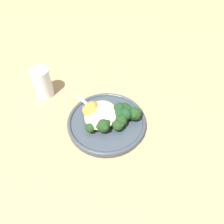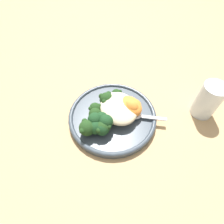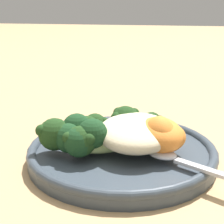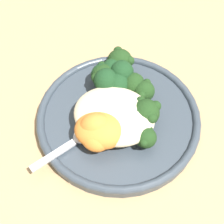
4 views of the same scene
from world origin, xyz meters
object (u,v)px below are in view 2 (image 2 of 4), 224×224
object	(u,v)px
water_glass	(208,100)
broccoli_stalk_1	(107,101)
spoon	(139,116)
quinoa_mound	(119,108)
broccoli_stalk_2	(100,110)
sweet_potato_chunk_1	(132,107)
broccoli_stalk_5	(105,126)
sweet_potato_chunk_2	(131,107)
plate	(112,116)
broccoli_stalk_4	(94,125)
sweet_potato_chunk_0	(130,106)
broccoli_stalk_0	(117,99)
broccoli_stalk_3	(101,116)
kale_tuft	(100,123)

from	to	relation	value
water_glass	broccoli_stalk_1	bearing A→B (deg)	-115.62
broccoli_stalk_1	spoon	world-z (taller)	broccoli_stalk_1
quinoa_mound	broccoli_stalk_2	world-z (taller)	quinoa_mound
quinoa_mound	sweet_potato_chunk_1	world-z (taller)	same
broccoli_stalk_2	water_glass	xyz separation A→B (m)	(0.10, 0.27, 0.02)
sweet_potato_chunk_1	spoon	bearing A→B (deg)	22.75
broccoli_stalk_2	sweet_potato_chunk_1	bearing A→B (deg)	-158.54
sweet_potato_chunk_1	broccoli_stalk_5	bearing A→B (deg)	-75.43
sweet_potato_chunk_2	plate	bearing A→B (deg)	-108.49
sweet_potato_chunk_1	water_glass	bearing A→B (deg)	70.38
broccoli_stalk_4	sweet_potato_chunk_0	xyz separation A→B (m)	(-0.02, 0.11, 0.00)
broccoli_stalk_4	water_glass	distance (m)	0.31
plate	broccoli_stalk_0	bearing A→B (deg)	141.72
broccoli_stalk_3	sweet_potato_chunk_2	size ratio (longest dim) A/B	2.16
broccoli_stalk_4	broccoli_stalk_5	size ratio (longest dim) A/B	1.61
plate	sweet_potato_chunk_2	world-z (taller)	sweet_potato_chunk_2
sweet_potato_chunk_0	water_glass	xyz separation A→B (m)	(0.07, 0.20, 0.01)
plate	broccoli_stalk_4	size ratio (longest dim) A/B	1.86
quinoa_mound	spoon	world-z (taller)	quinoa_mound
plate	sweet_potato_chunk_2	xyz separation A→B (m)	(0.02, 0.05, 0.03)
plate	broccoli_stalk_3	world-z (taller)	broccoli_stalk_3
water_glass	broccoli_stalk_5	bearing A→B (deg)	-99.12
broccoli_stalk_1	broccoli_stalk_0	bearing A→B (deg)	-93.15
broccoli_stalk_1	broccoli_stalk_2	xyz separation A→B (m)	(0.02, -0.03, -0.01)
broccoli_stalk_4	sweet_potato_chunk_0	world-z (taller)	same
broccoli_stalk_3	sweet_potato_chunk_1	bearing A→B (deg)	-169.12
plate	sweet_potato_chunk_2	size ratio (longest dim) A/B	5.32
broccoli_stalk_1	kale_tuft	distance (m)	0.08
spoon	kale_tuft	bearing A→B (deg)	-152.71
broccoli_stalk_0	sweet_potato_chunk_0	distance (m)	0.05
kale_tuft	broccoli_stalk_1	bearing A→B (deg)	142.88
plate	broccoli_stalk_4	distance (m)	0.07
broccoli_stalk_0	kale_tuft	world-z (taller)	kale_tuft
broccoli_stalk_0	water_glass	world-z (taller)	water_glass
quinoa_mound	broccoli_stalk_3	world-z (taller)	quinoa_mound
broccoli_stalk_1	sweet_potato_chunk_1	world-z (taller)	broccoli_stalk_1
broccoli_stalk_0	quinoa_mound	bearing A→B (deg)	-173.75
spoon	broccoli_stalk_4	bearing A→B (deg)	-153.39
plate	sweet_potato_chunk_1	bearing A→B (deg)	74.89
sweet_potato_chunk_1	kale_tuft	world-z (taller)	kale_tuft
broccoli_stalk_2	sweet_potato_chunk_2	world-z (taller)	sweet_potato_chunk_2
quinoa_mound	plate	bearing A→B (deg)	-92.38
broccoli_stalk_0	sweet_potato_chunk_2	size ratio (longest dim) A/B	2.14
plate	broccoli_stalk_0	size ratio (longest dim) A/B	2.48
broccoli_stalk_0	kale_tuft	bearing A→B (deg)	153.12
broccoli_stalk_5	kale_tuft	bearing A→B (deg)	-77.00
sweet_potato_chunk_1	sweet_potato_chunk_0	bearing A→B (deg)	-137.17
broccoli_stalk_5	broccoli_stalk_0	bearing A→B (deg)	-157.73
sweet_potato_chunk_2	water_glass	xyz separation A→B (m)	(0.07, 0.19, 0.01)
broccoli_stalk_0	broccoli_stalk_2	world-z (taller)	broccoli_stalk_2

